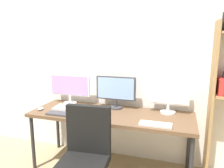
{
  "coord_description": "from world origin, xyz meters",
  "views": [
    {
      "loc": [
        0.76,
        -1.78,
        1.6
      ],
      "look_at": [
        0.0,
        0.65,
        1.09
      ],
      "focal_mm": 34.72,
      "sensor_mm": 36.0,
      "label": 1
    }
  ],
  "objects_px": {
    "office_chair": "(85,168)",
    "keyboard_right": "(155,124)",
    "desk": "(111,117)",
    "keyboard_left": "(60,114)",
    "monitor_right": "(169,93)",
    "mouse_right_side": "(85,114)",
    "monitor_center": "(116,90)",
    "laptop_closed": "(67,108)",
    "mouse_left_side": "(41,109)",
    "monitor_left": "(70,87)"
  },
  "relations": [
    {
      "from": "monitor_left",
      "to": "keyboard_right",
      "type": "bearing_deg",
      "value": -19.93
    },
    {
      "from": "monitor_right",
      "to": "monitor_left",
      "type": "bearing_deg",
      "value": 180.0
    },
    {
      "from": "office_chair",
      "to": "mouse_left_side",
      "type": "bearing_deg",
      "value": 148.01
    },
    {
      "from": "monitor_left",
      "to": "laptop_closed",
      "type": "xyz_separation_m",
      "value": [
        0.06,
        -0.21,
        -0.22
      ]
    },
    {
      "from": "monitor_left",
      "to": "laptop_closed",
      "type": "height_order",
      "value": "monitor_left"
    },
    {
      "from": "keyboard_left",
      "to": "mouse_right_side",
      "type": "height_order",
      "value": "mouse_right_side"
    },
    {
      "from": "desk",
      "to": "monitor_left",
      "type": "xyz_separation_m",
      "value": [
        -0.66,
        0.21,
        0.29
      ]
    },
    {
      "from": "keyboard_right",
      "to": "mouse_left_side",
      "type": "xyz_separation_m",
      "value": [
        -1.44,
        0.08,
        0.01
      ]
    },
    {
      "from": "keyboard_right",
      "to": "mouse_right_side",
      "type": "bearing_deg",
      "value": 176.57
    },
    {
      "from": "monitor_center",
      "to": "keyboard_left",
      "type": "relative_size",
      "value": 1.61
    },
    {
      "from": "office_chair",
      "to": "monitor_left",
      "type": "bearing_deg",
      "value": 124.74
    },
    {
      "from": "desk",
      "to": "monitor_center",
      "type": "bearing_deg",
      "value": 90.0
    },
    {
      "from": "desk",
      "to": "mouse_left_side",
      "type": "distance_m",
      "value": 0.9
    },
    {
      "from": "office_chair",
      "to": "keyboard_right",
      "type": "height_order",
      "value": "office_chair"
    },
    {
      "from": "monitor_right",
      "to": "keyboard_left",
      "type": "xyz_separation_m",
      "value": [
        -1.22,
        -0.44,
        -0.24
      ]
    },
    {
      "from": "mouse_left_side",
      "to": "desk",
      "type": "bearing_deg",
      "value": 9.76
    },
    {
      "from": "office_chair",
      "to": "laptop_closed",
      "type": "distance_m",
      "value": 0.94
    },
    {
      "from": "monitor_right",
      "to": "mouse_left_side",
      "type": "relative_size",
      "value": 4.96
    },
    {
      "from": "monitor_left",
      "to": "mouse_right_side",
      "type": "relative_size",
      "value": 6.13
    },
    {
      "from": "keyboard_left",
      "to": "monitor_center",
      "type": "bearing_deg",
      "value": 38.3
    },
    {
      "from": "monitor_center",
      "to": "mouse_left_side",
      "type": "height_order",
      "value": "monitor_center"
    },
    {
      "from": "monitor_left",
      "to": "keyboard_right",
      "type": "height_order",
      "value": "monitor_left"
    },
    {
      "from": "monitor_center",
      "to": "keyboard_left",
      "type": "xyz_separation_m",
      "value": [
        -0.56,
        -0.44,
        -0.22
      ]
    },
    {
      "from": "office_chair",
      "to": "keyboard_left",
      "type": "height_order",
      "value": "office_chair"
    },
    {
      "from": "keyboard_left",
      "to": "mouse_right_side",
      "type": "distance_m",
      "value": 0.3
    },
    {
      "from": "monitor_left",
      "to": "office_chair",
      "type": "bearing_deg",
      "value": -55.26
    },
    {
      "from": "monitor_left",
      "to": "keyboard_left",
      "type": "bearing_deg",
      "value": -77.31
    },
    {
      "from": "mouse_left_side",
      "to": "laptop_closed",
      "type": "height_order",
      "value": "mouse_left_side"
    },
    {
      "from": "laptop_closed",
      "to": "mouse_left_side",
      "type": "bearing_deg",
      "value": -155.89
    },
    {
      "from": "monitor_right",
      "to": "keyboard_left",
      "type": "distance_m",
      "value": 1.32
    },
    {
      "from": "keyboard_right",
      "to": "laptop_closed",
      "type": "xyz_separation_m",
      "value": [
        -1.16,
        0.23,
        0.0
      ]
    },
    {
      "from": "desk",
      "to": "keyboard_left",
      "type": "bearing_deg",
      "value": -157.67
    },
    {
      "from": "monitor_right",
      "to": "desk",
      "type": "bearing_deg",
      "value": -162.16
    },
    {
      "from": "monitor_left",
      "to": "mouse_left_side",
      "type": "bearing_deg",
      "value": -121.42
    },
    {
      "from": "monitor_center",
      "to": "keyboard_right",
      "type": "relative_size",
      "value": 1.55
    },
    {
      "from": "mouse_right_side",
      "to": "laptop_closed",
      "type": "bearing_deg",
      "value": 151.33
    },
    {
      "from": "monitor_center",
      "to": "mouse_right_side",
      "type": "distance_m",
      "value": 0.52
    },
    {
      "from": "monitor_right",
      "to": "keyboard_left",
      "type": "bearing_deg",
      "value": -160.07
    },
    {
      "from": "desk",
      "to": "office_chair",
      "type": "height_order",
      "value": "office_chair"
    },
    {
      "from": "office_chair",
      "to": "keyboard_right",
      "type": "bearing_deg",
      "value": 36.37
    },
    {
      "from": "office_chair",
      "to": "mouse_right_side",
      "type": "relative_size",
      "value": 10.31
    },
    {
      "from": "desk",
      "to": "monitor_right",
      "type": "bearing_deg",
      "value": 17.84
    },
    {
      "from": "keyboard_left",
      "to": "keyboard_right",
      "type": "height_order",
      "value": "same"
    },
    {
      "from": "office_chair",
      "to": "monitor_center",
      "type": "bearing_deg",
      "value": 87.14
    },
    {
      "from": "desk",
      "to": "keyboard_left",
      "type": "distance_m",
      "value": 0.61
    },
    {
      "from": "office_chair",
      "to": "mouse_left_side",
      "type": "distance_m",
      "value": 1.05
    },
    {
      "from": "monitor_right",
      "to": "mouse_right_side",
      "type": "relative_size",
      "value": 4.96
    },
    {
      "from": "monitor_center",
      "to": "keyboard_left",
      "type": "distance_m",
      "value": 0.75
    },
    {
      "from": "mouse_left_side",
      "to": "mouse_right_side",
      "type": "bearing_deg",
      "value": -2.67
    },
    {
      "from": "keyboard_right",
      "to": "mouse_right_side",
      "type": "relative_size",
      "value": 3.49
    }
  ]
}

